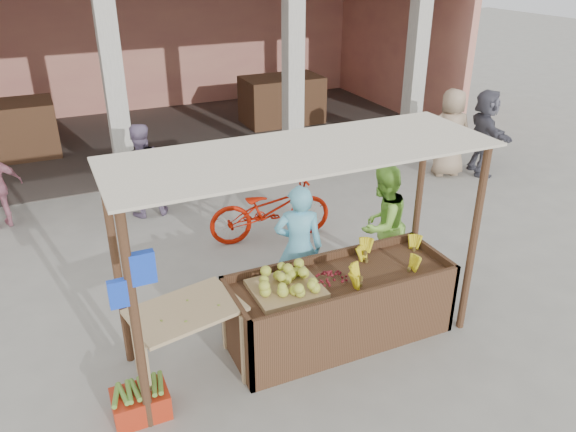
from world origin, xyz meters
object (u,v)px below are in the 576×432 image
fruit_stall (340,308)px  side_table (187,320)px  red_crate (141,404)px  motorcycle (270,208)px  vendor_green (382,222)px  vendor_blue (299,244)px

fruit_stall → side_table: side_table is taller
side_table → red_crate: bearing=-163.4°
red_crate → motorcycle: motorcycle is taller
side_table → vendor_green: size_ratio=0.71×
red_crate → vendor_blue: 2.61m
vendor_blue → red_crate: bearing=48.1°
vendor_blue → vendor_green: bearing=-152.4°
fruit_stall → red_crate: bearing=-173.0°
red_crate → vendor_green: size_ratio=0.31×
side_table → fruit_stall: bearing=-12.9°
side_table → red_crate: (-0.60, -0.32, -0.61)m
vendor_green → motorcycle: (-0.93, 1.70, -0.34)m
vendor_blue → vendor_green: vendor_blue is taller
red_crate → motorcycle: bearing=48.3°
side_table → motorcycle: size_ratio=0.61×
fruit_stall → vendor_blue: vendor_blue is taller
side_table → vendor_green: bearing=5.2°
side_table → red_crate: 0.91m
fruit_stall → vendor_green: size_ratio=1.49×
motorcycle → vendor_blue: bearing=175.6°
fruit_stall → motorcycle: bearing=85.2°
side_table → motorcycle: 3.30m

